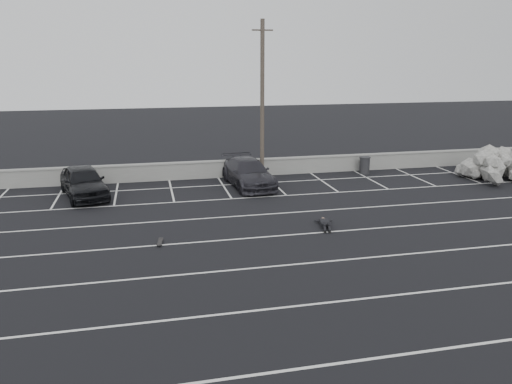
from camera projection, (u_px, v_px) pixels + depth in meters
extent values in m
plane|color=black|center=(328.00, 261.00, 18.20)|extent=(120.00, 120.00, 0.00)
cube|color=gray|center=(249.00, 168.00, 31.25)|extent=(50.00, 0.35, 1.00)
cube|color=gray|center=(249.00, 160.00, 31.12)|extent=(50.00, 0.45, 0.08)
cube|color=silver|center=(413.00, 353.00, 12.54)|extent=(36.00, 0.10, 0.01)
cube|color=silver|center=(363.00, 299.00, 15.37)|extent=(36.00, 0.10, 0.01)
cube|color=silver|center=(328.00, 261.00, 18.19)|extent=(36.00, 0.10, 0.01)
cube|color=silver|center=(303.00, 234.00, 21.02)|extent=(36.00, 0.10, 0.01)
cube|color=silver|center=(284.00, 213.00, 23.85)|extent=(36.00, 0.10, 0.01)
cube|color=silver|center=(269.00, 197.00, 26.67)|extent=(36.00, 0.10, 0.01)
cube|color=silver|center=(256.00, 183.00, 29.50)|extent=(36.00, 0.10, 0.01)
cube|color=silver|center=(58.00, 196.00, 26.70)|extent=(0.10, 5.00, 0.01)
cube|color=silver|center=(116.00, 193.00, 27.33)|extent=(0.10, 5.00, 0.01)
cube|color=silver|center=(171.00, 190.00, 27.97)|extent=(0.10, 5.00, 0.01)
cube|color=silver|center=(224.00, 187.00, 28.60)|extent=(0.10, 5.00, 0.01)
cube|color=silver|center=(275.00, 184.00, 29.24)|extent=(0.10, 5.00, 0.01)
cube|color=silver|center=(323.00, 182.00, 29.87)|extent=(0.10, 5.00, 0.01)
cube|color=silver|center=(370.00, 179.00, 30.51)|extent=(0.10, 5.00, 0.01)
cube|color=silver|center=(414.00, 177.00, 31.14)|extent=(0.10, 5.00, 0.01)
cube|color=silver|center=(457.00, 174.00, 31.78)|extent=(0.10, 5.00, 0.01)
imported|color=black|center=(83.00, 182.00, 26.44)|extent=(3.24, 5.24, 1.67)
imported|color=#27252C|center=(248.00, 173.00, 28.71)|extent=(2.67, 5.51, 1.54)
cylinder|color=#4C4238|center=(262.00, 102.00, 29.55)|extent=(0.25, 0.25, 9.33)
cube|color=#4C4238|center=(262.00, 30.00, 28.49)|extent=(1.24, 0.08, 0.08)
cylinder|color=#252527|center=(365.00, 166.00, 31.84)|extent=(0.83, 0.83, 1.03)
cylinder|color=#252527|center=(365.00, 157.00, 31.70)|extent=(0.92, 0.92, 0.06)
cube|color=black|center=(160.00, 242.00, 19.89)|extent=(0.28, 0.72, 0.02)
cube|color=#252527|center=(161.00, 241.00, 20.13)|extent=(0.15, 0.07, 0.04)
cube|color=#252527|center=(159.00, 245.00, 19.67)|extent=(0.15, 0.07, 0.04)
cylinder|color=black|center=(158.00, 241.00, 20.13)|extent=(0.03, 0.05, 0.05)
cylinder|color=black|center=(163.00, 241.00, 20.14)|extent=(0.03, 0.05, 0.05)
cylinder|color=black|center=(157.00, 245.00, 19.67)|extent=(0.03, 0.05, 0.05)
cylinder|color=black|center=(162.00, 245.00, 19.69)|extent=(0.03, 0.05, 0.05)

